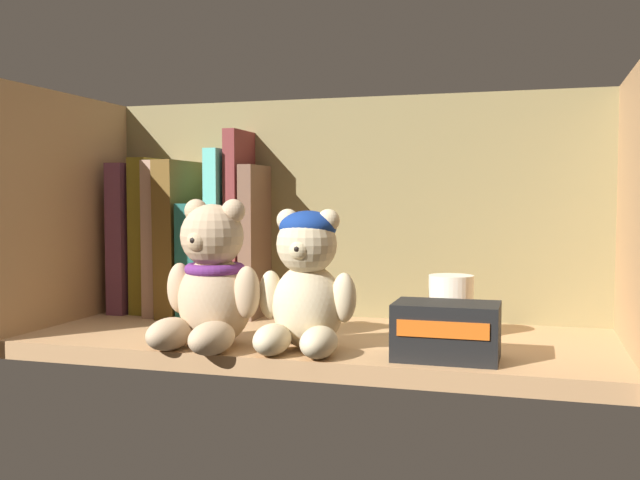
{
  "coord_description": "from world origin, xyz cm",
  "views": [
    {
      "loc": [
        23.99,
        -80.46,
        17.87
      ],
      "look_at": [
        0.13,
        0.0,
        13.11
      ],
      "focal_mm": 40.74,
      "sensor_mm": 36.0,
      "label": 1
    }
  ],
  "objects_px": {
    "book_2": "(170,237)",
    "book_5": "(227,233)",
    "book_6": "(242,224)",
    "teddy_bear_smaller": "(306,283)",
    "book_7": "(258,241)",
    "pillar_candle": "(451,306)",
    "book_1": "(153,235)",
    "small_product_box": "(446,331)",
    "teddy_bear_larger": "(211,283)",
    "book_0": "(134,238)",
    "book_3": "(188,238)",
    "book_4": "(209,259)"
  },
  "relations": [
    {
      "from": "book_2",
      "to": "book_5",
      "type": "distance_m",
      "value": 0.09
    },
    {
      "from": "book_6",
      "to": "teddy_bear_smaller",
      "type": "bearing_deg",
      "value": -51.62
    },
    {
      "from": "book_7",
      "to": "pillar_candle",
      "type": "xyz_separation_m",
      "value": [
        0.27,
        -0.08,
        -0.07
      ]
    },
    {
      "from": "book_1",
      "to": "small_product_box",
      "type": "relative_size",
      "value": 2.09
    },
    {
      "from": "book_2",
      "to": "small_product_box",
      "type": "height_order",
      "value": "book_2"
    },
    {
      "from": "book_7",
      "to": "small_product_box",
      "type": "xyz_separation_m",
      "value": [
        0.28,
        -0.2,
        -0.07
      ]
    },
    {
      "from": "book_5",
      "to": "pillar_candle",
      "type": "distance_m",
      "value": 0.33
    },
    {
      "from": "teddy_bear_smaller",
      "to": "teddy_bear_larger",
      "type": "bearing_deg",
      "value": -174.36
    },
    {
      "from": "book_6",
      "to": "small_product_box",
      "type": "distance_m",
      "value": 0.37
    },
    {
      "from": "book_0",
      "to": "pillar_candle",
      "type": "distance_m",
      "value": 0.47
    },
    {
      "from": "teddy_bear_larger",
      "to": "book_5",
      "type": "bearing_deg",
      "value": 109.14
    },
    {
      "from": "book_0",
      "to": "book_5",
      "type": "height_order",
      "value": "book_5"
    },
    {
      "from": "teddy_bear_larger",
      "to": "book_2",
      "type": "bearing_deg",
      "value": 127.7
    },
    {
      "from": "book_3",
      "to": "teddy_bear_smaller",
      "type": "height_order",
      "value": "book_3"
    },
    {
      "from": "book_2",
      "to": "book_7",
      "type": "distance_m",
      "value": 0.13
    },
    {
      "from": "book_6",
      "to": "teddy_bear_smaller",
      "type": "xyz_separation_m",
      "value": [
        0.15,
        -0.19,
        -0.05
      ]
    },
    {
      "from": "teddy_bear_larger",
      "to": "small_product_box",
      "type": "relative_size",
      "value": 1.54
    },
    {
      "from": "book_2",
      "to": "book_4",
      "type": "height_order",
      "value": "book_2"
    },
    {
      "from": "small_product_box",
      "to": "book_1",
      "type": "bearing_deg",
      "value": 155.68
    },
    {
      "from": "book_1",
      "to": "book_6",
      "type": "relative_size",
      "value": 0.86
    },
    {
      "from": "book_6",
      "to": "small_product_box",
      "type": "height_order",
      "value": "book_6"
    },
    {
      "from": "book_7",
      "to": "book_4",
      "type": "bearing_deg",
      "value": -180.0
    },
    {
      "from": "book_5",
      "to": "book_7",
      "type": "distance_m",
      "value": 0.05
    },
    {
      "from": "book_5",
      "to": "teddy_bear_smaller",
      "type": "relative_size",
      "value": 1.51
    },
    {
      "from": "book_2",
      "to": "book_6",
      "type": "xyz_separation_m",
      "value": [
        0.11,
        0.0,
        0.02
      ]
    },
    {
      "from": "book_1",
      "to": "book_4",
      "type": "relative_size",
      "value": 1.41
    },
    {
      "from": "book_4",
      "to": "book_1",
      "type": "bearing_deg",
      "value": 180.0
    },
    {
      "from": "book_4",
      "to": "small_product_box",
      "type": "bearing_deg",
      "value": -29.37
    },
    {
      "from": "book_0",
      "to": "teddy_bear_larger",
      "type": "distance_m",
      "value": 0.3
    },
    {
      "from": "book_0",
      "to": "book_7",
      "type": "bearing_deg",
      "value": 0.0
    },
    {
      "from": "teddy_bear_smaller",
      "to": "pillar_candle",
      "type": "xyz_separation_m",
      "value": [
        0.14,
        0.11,
        -0.03
      ]
    },
    {
      "from": "teddy_bear_smaller",
      "to": "pillar_candle",
      "type": "height_order",
      "value": "teddy_bear_smaller"
    },
    {
      "from": "book_1",
      "to": "teddy_bear_larger",
      "type": "height_order",
      "value": "book_1"
    },
    {
      "from": "book_1",
      "to": "book_7",
      "type": "xyz_separation_m",
      "value": [
        0.16,
        0.0,
        -0.01
      ]
    },
    {
      "from": "book_1",
      "to": "book_4",
      "type": "xyz_separation_m",
      "value": [
        0.09,
        -0.0,
        -0.03
      ]
    },
    {
      "from": "book_0",
      "to": "small_product_box",
      "type": "relative_size",
      "value": 2.02
    },
    {
      "from": "book_0",
      "to": "book_4",
      "type": "relative_size",
      "value": 1.36
    },
    {
      "from": "book_0",
      "to": "teddy_bear_larger",
      "type": "xyz_separation_m",
      "value": [
        0.21,
        -0.2,
        -0.04
      ]
    },
    {
      "from": "book_6",
      "to": "book_7",
      "type": "relative_size",
      "value": 1.23
    },
    {
      "from": "book_3",
      "to": "teddy_bear_smaller",
      "type": "xyz_separation_m",
      "value": [
        0.23,
        -0.19,
        -0.03
      ]
    },
    {
      "from": "book_1",
      "to": "book_3",
      "type": "relative_size",
      "value": 1.02
    },
    {
      "from": "book_5",
      "to": "book_6",
      "type": "relative_size",
      "value": 0.9
    },
    {
      "from": "teddy_bear_larger",
      "to": "book_1",
      "type": "bearing_deg",
      "value": 132.13
    },
    {
      "from": "book_1",
      "to": "small_product_box",
      "type": "xyz_separation_m",
      "value": [
        0.43,
        -0.2,
        -0.08
      ]
    },
    {
      "from": "book_0",
      "to": "book_7",
      "type": "relative_size",
      "value": 1.02
    },
    {
      "from": "book_0",
      "to": "book_3",
      "type": "relative_size",
      "value": 0.99
    },
    {
      "from": "book_2",
      "to": "book_7",
      "type": "relative_size",
      "value": 1.03
    },
    {
      "from": "book_2",
      "to": "book_5",
      "type": "relative_size",
      "value": 0.93
    },
    {
      "from": "book_3",
      "to": "book_6",
      "type": "xyz_separation_m",
      "value": [
        0.08,
        0.0,
        0.02
      ]
    },
    {
      "from": "book_4",
      "to": "book_7",
      "type": "xyz_separation_m",
      "value": [
        0.07,
        0.0,
        0.03
      ]
    }
  ]
}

